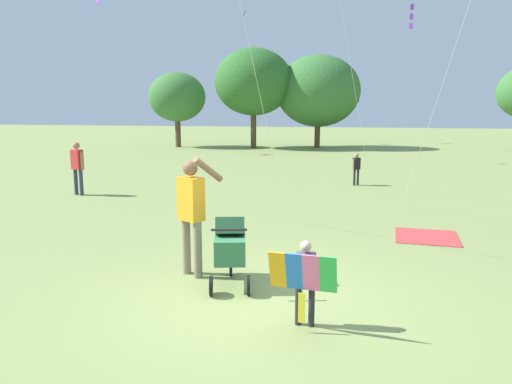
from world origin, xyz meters
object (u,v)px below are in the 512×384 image
(person_kid_running, at_px, (356,166))
(person_sitting_far, at_px, (77,164))
(picnic_blanket, at_px, (427,237))
(stroller, at_px, (230,245))
(person_adult_flyer, at_px, (191,207))
(child_with_butterfly_kite, at_px, (305,276))

(person_kid_running, bearing_deg, person_sitting_far, -156.27)
(person_kid_running, height_order, picnic_blanket, person_kid_running)
(stroller, bearing_deg, person_sitting_far, 135.14)
(person_adult_flyer, relative_size, person_sitting_far, 1.19)
(child_with_butterfly_kite, xyz_separation_m, picnic_blanket, (2.00, 4.54, -0.63))
(person_sitting_far, bearing_deg, picnic_blanket, -17.01)
(person_adult_flyer, relative_size, person_kid_running, 1.74)
(stroller, bearing_deg, person_adult_flyer, 156.94)
(person_adult_flyer, height_order, picnic_blanket, person_adult_flyer)
(person_sitting_far, relative_size, person_kid_running, 1.46)
(person_sitting_far, bearing_deg, child_with_butterfly_kite, -44.69)
(person_kid_running, bearing_deg, picnic_blanket, -77.65)
(person_adult_flyer, relative_size, stroller, 1.67)
(picnic_blanket, bearing_deg, person_kid_running, 102.35)
(stroller, xyz_separation_m, person_kid_running, (1.78, 9.86, 0.03))
(child_with_butterfly_kite, distance_m, person_kid_running, 11.04)
(child_with_butterfly_kite, relative_size, person_kid_running, 0.97)
(person_adult_flyer, xyz_separation_m, person_kid_running, (2.46, 9.57, -0.44))
(child_with_butterfly_kite, height_order, person_adult_flyer, person_adult_flyer)
(person_adult_flyer, height_order, person_kid_running, person_adult_flyer)
(child_with_butterfly_kite, relative_size, person_sitting_far, 0.66)
(person_adult_flyer, height_order, stroller, person_adult_flyer)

